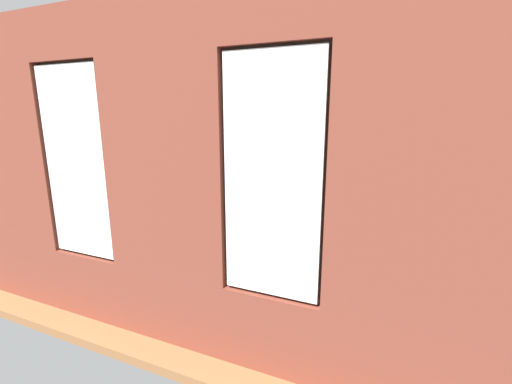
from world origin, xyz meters
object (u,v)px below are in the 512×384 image
object	(u,v)px
cup_ceramic	(254,209)
potted_plant_near_tv	(154,199)
potted_plant_between_couches	(262,275)
couch_by_window	(157,271)
candle_jar	(261,211)
remote_black	(283,213)
coffee_table	(260,216)
potted_plant_foreground_right	(215,186)
table_plant_small	(263,209)
remote_silver	(237,212)
potted_plant_by_left_couch	(387,226)
couch_left	(415,269)
potted_plant_mid_room_small	(333,216)
potted_plant_corner_near_left	(422,193)
potted_plant_beside_window_right	(62,228)
potted_plant_corner_far_left	(441,307)
tv_flatscreen	(166,180)
media_console	(168,207)

from	to	relation	value
cup_ceramic	potted_plant_near_tv	world-z (taller)	potted_plant_near_tv
potted_plant_between_couches	couch_by_window	bearing A→B (deg)	2.02
candle_jar	remote_black	xyz separation A→B (m)	(-0.40, -0.15, -0.04)
coffee_table	potted_plant_foreground_right	bearing A→B (deg)	-41.41
table_plant_small	potted_plant_near_tv	xyz separation A→B (m)	(1.84, 0.76, 0.17)
remote_silver	potted_plant_by_left_couch	world-z (taller)	potted_plant_by_left_couch
couch_left	potted_plant_mid_room_small	size ratio (longest dim) A/B	3.41
potted_plant_near_tv	potted_plant_corner_near_left	bearing A→B (deg)	-149.24
couch_by_window	couch_left	world-z (taller)	same
potted_plant_foreground_right	potted_plant_mid_room_small	world-z (taller)	potted_plant_foreground_right
potted_plant_by_left_couch	cup_ceramic	bearing A→B (deg)	1.25
candle_jar	potted_plant_mid_room_small	distance (m)	1.38
candle_jar	potted_plant_mid_room_small	bearing A→B (deg)	-154.42
remote_silver	potted_plant_near_tv	world-z (taller)	potted_plant_near_tv
remote_silver	potted_plant_mid_room_small	size ratio (longest dim) A/B	0.32
potted_plant_mid_room_small	couch_left	bearing A→B (deg)	128.00
remote_black	potted_plant_mid_room_small	xyz separation A→B (m)	(-0.84, -0.44, -0.07)
potted_plant_near_tv	potted_plant_beside_window_right	bearing A→B (deg)	85.68
coffee_table	remote_silver	distance (m)	0.46
cup_ceramic	potted_plant_beside_window_right	xyz separation A→B (m)	(1.68, 2.74, 0.25)
cup_ceramic	potted_plant_near_tv	bearing A→B (deg)	32.89
couch_left	potted_plant_near_tv	bearing A→B (deg)	-89.48
potted_plant_foreground_right	couch_left	bearing A→B (deg)	147.61
candle_jar	couch_left	bearing A→B (deg)	155.90
couch_left	potted_plant_by_left_couch	world-z (taller)	couch_left
potted_plant_by_left_couch	potted_plant_corner_far_left	bearing A→B (deg)	101.17
remote_black	cup_ceramic	bearing A→B (deg)	39.32
couch_left	coffee_table	distance (m)	2.87
cup_ceramic	potted_plant_foreground_right	bearing A→B (deg)	-42.33
potted_plant_by_left_couch	remote_silver	bearing A→B (deg)	6.25
couch_by_window	couch_left	xyz separation A→B (m)	(-3.00, -1.35, 0.00)
couch_by_window	potted_plant_corner_far_left	world-z (taller)	potted_plant_corner_far_left
potted_plant_near_tv	potted_plant_mid_room_small	bearing A→B (deg)	-153.41
tv_flatscreen	potted_plant_near_tv	size ratio (longest dim) A/B	0.90
potted_plant_between_couches	potted_plant_corner_far_left	world-z (taller)	potted_plant_corner_far_left
coffee_table	potted_plant_corner_far_left	bearing A→B (deg)	136.60
tv_flatscreen	potted_plant_corner_near_left	size ratio (longest dim) A/B	0.81
media_console	potted_plant_beside_window_right	size ratio (longest dim) A/B	1.07
table_plant_small	potted_plant_mid_room_small	distance (m)	1.36
couch_by_window	cup_ceramic	world-z (taller)	couch_by_window
cup_ceramic	coffee_table	bearing A→B (deg)	149.22
media_console	couch_left	bearing A→B (deg)	164.38
couch_left	tv_flatscreen	distance (m)	5.12
couch_left	potted_plant_mid_room_small	bearing A→B (deg)	-137.82
couch_left	potted_plant_by_left_couch	xyz separation A→B (m)	(0.40, -1.33, 0.11)
media_console	potted_plant_mid_room_small	world-z (taller)	potted_plant_mid_room_small
potted_plant_foreground_right	potted_plant_corner_far_left	xyz separation A→B (m)	(-4.76, 4.37, 0.21)
couch_left	remote_silver	bearing A→B (deg)	-104.64
potted_plant_between_couches	potted_plant_near_tv	xyz separation A→B (m)	(2.78, -1.58, 0.21)
potted_plant_beside_window_right	potted_plant_near_tv	xyz separation A→B (m)	(-0.13, -1.74, 0.02)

